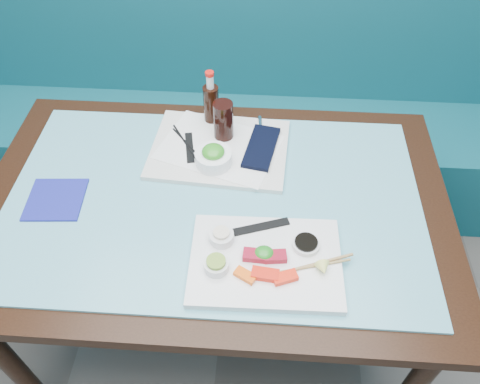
# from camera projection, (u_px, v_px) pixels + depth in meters

# --- Properties ---
(booth_bench) EXTENTS (3.00, 0.56, 1.17)m
(booth_bench) POSITION_uv_depth(u_px,v_px,m) (235.00, 119.00, 2.22)
(booth_bench) COLOR #0E515D
(booth_bench) RESTS_ON ground
(dining_table) EXTENTS (1.40, 0.90, 0.75)m
(dining_table) POSITION_uv_depth(u_px,v_px,m) (215.00, 218.00, 1.45)
(dining_table) COLOR black
(dining_table) RESTS_ON ground
(glass_top) EXTENTS (1.22, 0.76, 0.01)m
(glass_top) POSITION_uv_depth(u_px,v_px,m) (213.00, 200.00, 1.38)
(glass_top) COLOR #5CA8B8
(glass_top) RESTS_ON dining_table
(sashimi_plate) EXTENTS (0.40, 0.29, 0.02)m
(sashimi_plate) POSITION_uv_depth(u_px,v_px,m) (265.00, 262.00, 1.22)
(sashimi_plate) COLOR white
(sashimi_plate) RESTS_ON glass_top
(salmon_left) EXTENTS (0.06, 0.05, 0.01)m
(salmon_left) POSITION_uv_depth(u_px,v_px,m) (245.00, 275.00, 1.18)
(salmon_left) COLOR #FF5A0A
(salmon_left) RESTS_ON sashimi_plate
(salmon_mid) EXTENTS (0.07, 0.04, 0.02)m
(salmon_mid) POSITION_uv_depth(u_px,v_px,m) (265.00, 274.00, 1.18)
(salmon_mid) COLOR red
(salmon_mid) RESTS_ON sashimi_plate
(salmon_right) EXTENTS (0.07, 0.05, 0.02)m
(salmon_right) POSITION_uv_depth(u_px,v_px,m) (285.00, 277.00, 1.17)
(salmon_right) COLOR #F92409
(salmon_right) RESTS_ON sashimi_plate
(tuna_left) EXTENTS (0.06, 0.04, 0.02)m
(tuna_left) POSITION_uv_depth(u_px,v_px,m) (254.00, 255.00, 1.21)
(tuna_left) COLOR maroon
(tuna_left) RESTS_ON sashimi_plate
(tuna_right) EXTENTS (0.06, 0.04, 0.02)m
(tuna_right) POSITION_uv_depth(u_px,v_px,m) (275.00, 256.00, 1.21)
(tuna_right) COLOR maroon
(tuna_right) RESTS_ON sashimi_plate
(seaweed_garnish) EXTENTS (0.06, 0.06, 0.03)m
(seaweed_garnish) POSITION_uv_depth(u_px,v_px,m) (264.00, 253.00, 1.21)
(seaweed_garnish) COLOR #1F7C1C
(seaweed_garnish) RESTS_ON sashimi_plate
(ramekin_wasabi) EXTENTS (0.08, 0.08, 0.03)m
(ramekin_wasabi) POSITION_uv_depth(u_px,v_px,m) (216.00, 265.00, 1.19)
(ramekin_wasabi) COLOR white
(ramekin_wasabi) RESTS_ON sashimi_plate
(wasabi_fill) EXTENTS (0.06, 0.06, 0.01)m
(wasabi_fill) POSITION_uv_depth(u_px,v_px,m) (216.00, 261.00, 1.17)
(wasabi_fill) COLOR olive
(wasabi_fill) RESTS_ON ramekin_wasabi
(ramekin_ginger) EXTENTS (0.08, 0.08, 0.03)m
(ramekin_ginger) POSITION_uv_depth(u_px,v_px,m) (222.00, 237.00, 1.25)
(ramekin_ginger) COLOR silver
(ramekin_ginger) RESTS_ON sashimi_plate
(ginger_fill) EXTENTS (0.04, 0.04, 0.01)m
(ginger_fill) POSITION_uv_depth(u_px,v_px,m) (221.00, 233.00, 1.23)
(ginger_fill) COLOR beige
(ginger_fill) RESTS_ON ramekin_ginger
(soy_dish) EXTENTS (0.09, 0.09, 0.01)m
(soy_dish) POSITION_uv_depth(u_px,v_px,m) (306.00, 244.00, 1.24)
(soy_dish) COLOR silver
(soy_dish) RESTS_ON sashimi_plate
(soy_fill) EXTENTS (0.07, 0.07, 0.01)m
(soy_fill) POSITION_uv_depth(u_px,v_px,m) (306.00, 242.00, 1.23)
(soy_fill) COLOR black
(soy_fill) RESTS_ON soy_dish
(lemon_wedge) EXTENTS (0.04, 0.04, 0.04)m
(lemon_wedge) POSITION_uv_depth(u_px,v_px,m) (323.00, 268.00, 1.17)
(lemon_wedge) COLOR #F8FF78
(lemon_wedge) RESTS_ON sashimi_plate
(chopstick_sleeve) EXTENTS (0.16, 0.07, 0.00)m
(chopstick_sleeve) POSITION_uv_depth(u_px,v_px,m) (261.00, 227.00, 1.28)
(chopstick_sleeve) COLOR black
(chopstick_sleeve) RESTS_ON sashimi_plate
(wooden_chopstick_a) EXTENTS (0.24, 0.10, 0.01)m
(wooden_chopstick_a) POSITION_uv_depth(u_px,v_px,m) (308.00, 266.00, 1.20)
(wooden_chopstick_a) COLOR #9E7A4A
(wooden_chopstick_a) RESTS_ON sashimi_plate
(wooden_chopstick_b) EXTENTS (0.20, 0.06, 0.01)m
(wooden_chopstick_b) POSITION_uv_depth(u_px,v_px,m) (312.00, 266.00, 1.20)
(wooden_chopstick_b) COLOR #9A7F48
(wooden_chopstick_b) RESTS_ON sashimi_plate
(serving_tray) EXTENTS (0.45, 0.35, 0.02)m
(serving_tray) POSITION_uv_depth(u_px,v_px,m) (219.00, 149.00, 1.51)
(serving_tray) COLOR silver
(serving_tray) RESTS_ON glass_top
(paper_placemat) EXTENTS (0.43, 0.36, 0.00)m
(paper_placemat) POSITION_uv_depth(u_px,v_px,m) (219.00, 147.00, 1.51)
(paper_placemat) COLOR white
(paper_placemat) RESTS_ON serving_tray
(seaweed_bowl) EXTENTS (0.14, 0.14, 0.05)m
(seaweed_bowl) POSITION_uv_depth(u_px,v_px,m) (214.00, 158.00, 1.44)
(seaweed_bowl) COLOR white
(seaweed_bowl) RESTS_ON serving_tray
(seaweed_salad) EXTENTS (0.09, 0.09, 0.04)m
(seaweed_salad) POSITION_uv_depth(u_px,v_px,m) (213.00, 152.00, 1.42)
(seaweed_salad) COLOR #2E8C20
(seaweed_salad) RESTS_ON seaweed_bowl
(cola_glass) EXTENTS (0.07, 0.07, 0.13)m
(cola_glass) POSITION_uv_depth(u_px,v_px,m) (223.00, 121.00, 1.49)
(cola_glass) COLOR black
(cola_glass) RESTS_ON serving_tray
(navy_pouch) EXTENTS (0.12, 0.21, 0.02)m
(navy_pouch) POSITION_uv_depth(u_px,v_px,m) (261.00, 147.00, 1.49)
(navy_pouch) COLOR black
(navy_pouch) RESTS_ON serving_tray
(fork) EXTENTS (0.02, 0.10, 0.01)m
(fork) POSITION_uv_depth(u_px,v_px,m) (261.00, 126.00, 1.57)
(fork) COLOR silver
(fork) RESTS_ON serving_tray
(black_chopstick_a) EXTENTS (0.13, 0.21, 0.01)m
(black_chopstick_a) POSITION_uv_depth(u_px,v_px,m) (188.00, 147.00, 1.50)
(black_chopstick_a) COLOR black
(black_chopstick_a) RESTS_ON serving_tray
(black_chopstick_b) EXTENTS (0.15, 0.18, 0.01)m
(black_chopstick_b) POSITION_uv_depth(u_px,v_px,m) (191.00, 147.00, 1.50)
(black_chopstick_b) COLOR black
(black_chopstick_b) RESTS_ON serving_tray
(tray_sleeve) EXTENTS (0.05, 0.14, 0.00)m
(tray_sleeve) POSITION_uv_depth(u_px,v_px,m) (190.00, 148.00, 1.50)
(tray_sleeve) COLOR black
(tray_sleeve) RESTS_ON serving_tray
(cola_bottle_body) EXTENTS (0.07, 0.07, 0.15)m
(cola_bottle_body) POSITION_uv_depth(u_px,v_px,m) (211.00, 106.00, 1.55)
(cola_bottle_body) COLOR black
(cola_bottle_body) RESTS_ON glass_top
(cola_bottle_neck) EXTENTS (0.03, 0.03, 0.05)m
(cola_bottle_neck) POSITION_uv_depth(u_px,v_px,m) (210.00, 82.00, 1.48)
(cola_bottle_neck) COLOR white
(cola_bottle_neck) RESTS_ON cola_bottle_body
(cola_bottle_cap) EXTENTS (0.04, 0.04, 0.01)m
(cola_bottle_cap) POSITION_uv_depth(u_px,v_px,m) (210.00, 74.00, 1.46)
(cola_bottle_cap) COLOR red
(cola_bottle_cap) RESTS_ON cola_bottle_neck
(blue_napkin) EXTENTS (0.17, 0.17, 0.01)m
(blue_napkin) POSITION_uv_depth(u_px,v_px,m) (56.00, 199.00, 1.38)
(blue_napkin) COLOR navy
(blue_napkin) RESTS_ON glass_top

